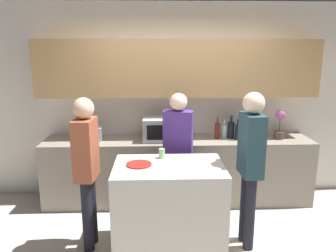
{
  "coord_description": "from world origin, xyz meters",
  "views": [
    {
      "loc": [
        -0.3,
        -2.87,
        2.07
      ],
      "look_at": [
        -0.17,
        0.51,
        1.28
      ],
      "focal_mm": 35.0,
      "sensor_mm": 36.0,
      "label": 1
    }
  ],
  "objects": [
    {
      "name": "bottle_0",
      "position": [
        0.53,
        1.42,
        1.0
      ],
      "size": [
        0.07,
        0.07,
        0.3
      ],
      "color": "maroon",
      "rests_on": "back_counter"
    },
    {
      "name": "bottle_3",
      "position": [
        0.8,
        1.34,
        1.0
      ],
      "size": [
        0.08,
        0.08,
        0.28
      ],
      "color": "black",
      "rests_on": "back_counter"
    },
    {
      "name": "cup_0",
      "position": [
        -0.24,
        0.49,
        0.98
      ],
      "size": [
        0.07,
        0.07,
        0.1
      ],
      "color": "#98D47F",
      "rests_on": "kitchen_island"
    },
    {
      "name": "plate_on_island",
      "position": [
        -0.47,
        0.27,
        0.94
      ],
      "size": [
        0.26,
        0.26,
        0.01
      ],
      "color": "red",
      "rests_on": "kitchen_island"
    },
    {
      "name": "microwave",
      "position": [
        -0.21,
        1.37,
        1.04
      ],
      "size": [
        0.52,
        0.39,
        0.3
      ],
      "color": "#B7BABC",
      "rests_on": "back_counter"
    },
    {
      "name": "back_wall",
      "position": [
        0.0,
        1.66,
        1.54
      ],
      "size": [
        6.4,
        0.4,
        2.7
      ],
      "color": "silver",
      "rests_on": "ground_plane"
    },
    {
      "name": "back_counter",
      "position": [
        0.0,
        1.39,
        0.44
      ],
      "size": [
        3.6,
        0.62,
        0.89
      ],
      "color": "gray",
      "rests_on": "ground_plane"
    },
    {
      "name": "bottle_2",
      "position": [
        0.72,
        1.43,
        1.01
      ],
      "size": [
        0.09,
        0.09,
        0.31
      ],
      "color": "black",
      "rests_on": "back_counter"
    },
    {
      "name": "person_center",
      "position": [
        -1.01,
        0.32,
        0.96
      ],
      "size": [
        0.22,
        0.35,
        1.62
      ],
      "rotation": [
        0.0,
        0.0,
        -1.65
      ],
      "color": "black",
      "rests_on": "ground_plane"
    },
    {
      "name": "bottle_1",
      "position": [
        0.63,
        1.45,
        0.98
      ],
      "size": [
        0.08,
        0.08,
        0.24
      ],
      "color": "silver",
      "rests_on": "back_counter"
    },
    {
      "name": "potted_plant",
      "position": [
        1.37,
        1.37,
        1.09
      ],
      "size": [
        0.14,
        0.14,
        0.39
      ],
      "color": "brown",
      "rests_on": "back_counter"
    },
    {
      "name": "toaster",
      "position": [
        -1.15,
        1.37,
        0.98
      ],
      "size": [
        0.26,
        0.16,
        0.18
      ],
      "color": "silver",
      "rests_on": "back_counter"
    },
    {
      "name": "person_left",
      "position": [
        0.67,
        0.29,
        0.99
      ],
      "size": [
        0.22,
        0.35,
        1.67
      ],
      "rotation": [
        0.0,
        0.0,
        -4.67
      ],
      "color": "black",
      "rests_on": "ground_plane"
    },
    {
      "name": "person_right",
      "position": [
        -0.03,
        0.89,
        0.93
      ],
      "size": [
        0.37,
        0.26,
        1.58
      ],
      "rotation": [
        0.0,
        0.0,
        -3.35
      ],
      "color": "black",
      "rests_on": "ground_plane"
    },
    {
      "name": "bottle_5",
      "position": [
        0.97,
        1.43,
        1.0
      ],
      "size": [
        0.08,
        0.08,
        0.29
      ],
      "color": "black",
      "rests_on": "back_counter"
    },
    {
      "name": "bottle_4",
      "position": [
        0.87,
        1.39,
        1.0
      ],
      "size": [
        0.07,
        0.07,
        0.3
      ],
      "color": "black",
      "rests_on": "back_counter"
    },
    {
      "name": "kitchen_island",
      "position": [
        -0.17,
        0.26,
        0.47
      ],
      "size": [
        1.12,
        0.74,
        0.93
      ],
      "color": "beige",
      "rests_on": "ground_plane"
    }
  ]
}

